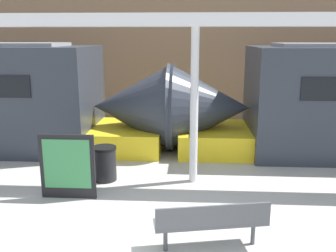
# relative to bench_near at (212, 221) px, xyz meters

# --- Properties ---
(station_wall) EXTENTS (56.00, 0.20, 5.00)m
(station_wall) POSITION_rel_bench_near_xyz_m (-0.81, 9.86, 1.98)
(station_wall) COLOR #937051
(station_wall) RESTS_ON ground_plane
(bench_near) EXTENTS (1.89, 0.79, 0.84)m
(bench_near) POSITION_rel_bench_near_xyz_m (0.00, 0.00, 0.00)
(bench_near) COLOR #4C4F54
(bench_near) RESTS_ON ground_plane
(trash_bin) EXTENTS (0.58, 0.58, 0.83)m
(trash_bin) POSITION_rel_bench_near_xyz_m (-2.40, 2.91, -0.10)
(trash_bin) COLOR black
(trash_bin) RESTS_ON ground_plane
(poster_board) EXTENTS (1.18, 0.07, 1.41)m
(poster_board) POSITION_rel_bench_near_xyz_m (-2.94, 1.84, 0.19)
(poster_board) COLOR black
(poster_board) RESTS_ON ground_plane
(support_column_near) EXTENTS (0.19, 0.19, 3.59)m
(support_column_near) POSITION_rel_bench_near_xyz_m (-0.28, 2.97, 1.28)
(support_column_near) COLOR silver
(support_column_near) RESTS_ON ground_plane
(canopy_beam) EXTENTS (28.00, 0.60, 0.28)m
(canopy_beam) POSITION_rel_bench_near_xyz_m (-0.28, 2.97, 3.21)
(canopy_beam) COLOR silver
(canopy_beam) RESTS_ON support_column_near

